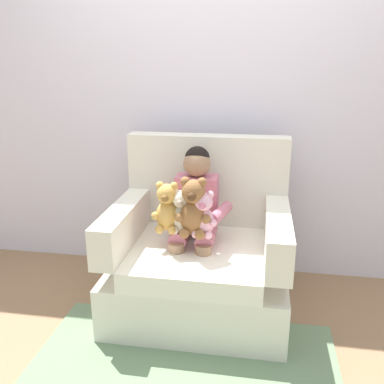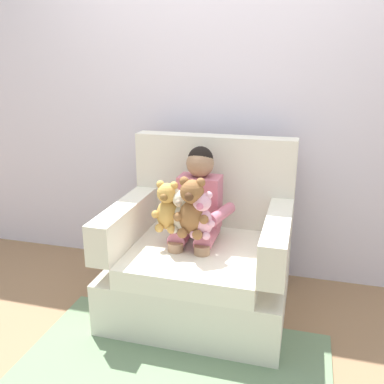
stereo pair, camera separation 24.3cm
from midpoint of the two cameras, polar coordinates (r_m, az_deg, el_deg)
ground_plane at (r=2.82m, az=-1.61°, el=-15.48°), size 8.00×8.00×0.00m
back_wall at (r=3.01m, az=0.57°, el=13.09°), size 6.00×0.10×2.60m
floor_rug at (r=2.29m, az=-5.16°, el=-24.58°), size 1.60×1.19×0.01m
armchair at (r=2.69m, az=-1.47°, el=-8.93°), size 1.07×0.90×1.06m
seated_child at (r=2.59m, az=-2.26°, el=-2.17°), size 0.45×0.39×0.82m
plush_pink at (r=2.40m, az=-1.34°, el=-3.20°), size 0.16×0.13×0.27m
plush_cream at (r=2.46m, az=-4.24°, el=-2.77°), size 0.16×0.13×0.27m
plush_brown at (r=2.39m, az=-2.72°, el=-2.34°), size 0.21×0.17×0.35m
plush_honey at (r=2.47m, az=-6.19°, el=-2.28°), size 0.18×0.15×0.30m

